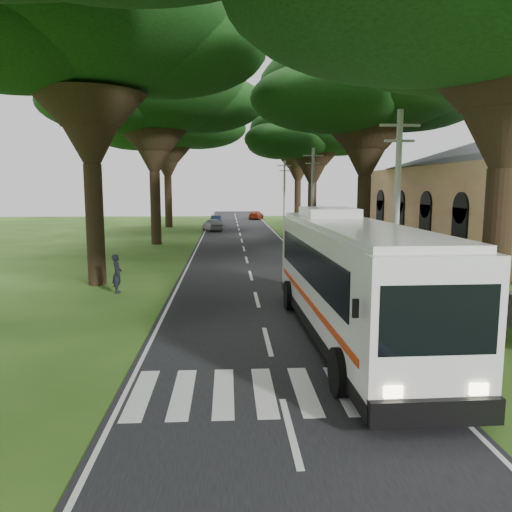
% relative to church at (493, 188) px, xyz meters
% --- Properties ---
extents(ground, '(140.00, 140.00, 0.00)m').
position_rel_church_xyz_m(ground, '(-17.86, -21.55, -4.91)').
color(ground, '#2A4E16').
rests_on(ground, ground).
extents(road, '(8.00, 120.00, 0.04)m').
position_rel_church_xyz_m(road, '(-17.86, 3.45, -4.90)').
color(road, black).
rests_on(road, ground).
extents(crosswalk, '(8.00, 3.00, 0.01)m').
position_rel_church_xyz_m(crosswalk, '(-17.86, -23.55, -4.91)').
color(crosswalk, silver).
rests_on(crosswalk, ground).
extents(property_wall, '(0.35, 50.00, 1.20)m').
position_rel_church_xyz_m(property_wall, '(-8.86, 2.45, -4.31)').
color(property_wall, '#383533').
rests_on(property_wall, ground).
extents(church, '(14.00, 24.00, 11.60)m').
position_rel_church_xyz_m(church, '(0.00, 0.00, 0.00)').
color(church, '#E79170').
rests_on(church, ground).
extents(pole_near, '(1.60, 0.24, 8.00)m').
position_rel_church_xyz_m(pole_near, '(-12.36, -15.55, -0.73)').
color(pole_near, gray).
rests_on(pole_near, ground).
extents(pole_mid, '(1.60, 0.24, 8.00)m').
position_rel_church_xyz_m(pole_mid, '(-12.36, 4.45, -0.73)').
color(pole_mid, gray).
rests_on(pole_mid, ground).
extents(pole_far, '(1.60, 0.24, 8.00)m').
position_rel_church_xyz_m(pole_far, '(-12.36, 24.45, -0.73)').
color(pole_far, gray).
rests_on(pole_far, ground).
extents(tree_l_mida, '(14.74, 14.74, 15.70)m').
position_rel_church_xyz_m(tree_l_mida, '(-25.86, -9.55, 7.53)').
color(tree_l_mida, black).
rests_on(tree_l_mida, ground).
extents(tree_l_midb, '(16.00, 16.00, 16.13)m').
position_rel_church_xyz_m(tree_l_midb, '(-25.36, 8.45, 7.73)').
color(tree_l_midb, black).
rests_on(tree_l_midb, ground).
extents(tree_l_far, '(15.97, 15.97, 16.02)m').
position_rel_church_xyz_m(tree_l_far, '(-26.36, 26.45, 7.63)').
color(tree_l_far, black).
rests_on(tree_l_far, ground).
extents(tree_r_mida, '(14.26, 14.26, 14.63)m').
position_rel_church_xyz_m(tree_r_mida, '(-9.86, -1.55, 6.57)').
color(tree_r_mida, black).
rests_on(tree_r_mida, ground).
extents(tree_r_midb, '(12.91, 12.91, 13.51)m').
position_rel_church_xyz_m(tree_r_midb, '(-10.36, 16.45, 5.71)').
color(tree_r_midb, black).
rests_on(tree_r_midb, ground).
extents(tree_r_far, '(12.93, 12.93, 14.38)m').
position_rel_church_xyz_m(tree_r_far, '(-9.36, 34.45, 6.55)').
color(tree_r_far, black).
rests_on(tree_r_far, ground).
extents(coach_bus, '(3.31, 13.21, 3.88)m').
position_rel_church_xyz_m(coach_bus, '(-15.17, -19.40, -2.82)').
color(coach_bus, silver).
rests_on(coach_bus, ground).
extents(distant_car_a, '(2.69, 4.36, 1.39)m').
position_rel_church_xyz_m(distant_car_a, '(-20.86, 20.93, -4.19)').
color(distant_car_a, '#97989C').
rests_on(distant_car_a, road).
extents(distant_car_b, '(1.43, 3.69, 1.20)m').
position_rel_church_xyz_m(distant_car_b, '(-20.64, 29.27, -4.28)').
color(distant_car_b, navy).
rests_on(distant_car_b, road).
extents(distant_car_c, '(2.72, 4.54, 1.23)m').
position_rel_church_xyz_m(distant_car_c, '(-14.86, 40.05, -4.26)').
color(distant_car_c, maroon).
rests_on(distant_car_c, road).
extents(pedestrian, '(0.53, 0.73, 1.85)m').
position_rel_church_xyz_m(pedestrian, '(-24.39, -11.64, -3.98)').
color(pedestrian, black).
rests_on(pedestrian, ground).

